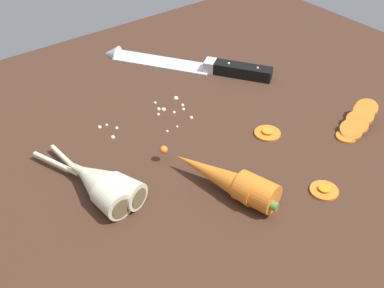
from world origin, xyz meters
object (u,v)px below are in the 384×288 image
object	(u,v)px
chefs_knife	(182,63)
carrot_slice_stack	(357,122)
carrot_slice_stray_near	(268,132)
parsnip_mid_left	(96,184)
carrot_slice_stray_mid	(324,190)
parsnip_front	(102,181)
whole_carrot	(226,180)

from	to	relation	value
chefs_knife	carrot_slice_stack	xyz separation A→B (cm)	(10.14, -34.04, 0.59)
carrot_slice_stray_near	chefs_knife	bearing A→B (deg)	84.56
chefs_knife	parsnip_mid_left	distance (cm)	38.07
carrot_slice_stray_near	carrot_slice_stray_mid	bearing A→B (deg)	-102.53
parsnip_front	carrot_slice_stray_mid	bearing A→B (deg)	-37.59
parsnip_mid_left	carrot_slice_stray_mid	size ratio (longest dim) A/B	4.68
parsnip_front	carrot_slice_stack	xyz separation A→B (cm)	(39.98, -11.92, -0.74)
parsnip_mid_left	carrot_slice_stack	size ratio (longest dim) A/B	1.83
whole_carrot	carrot_slice_stack	world-z (taller)	whole_carrot
carrot_slice_stack	carrot_slice_stray_mid	distance (cm)	17.20
carrot_slice_stray_near	carrot_slice_stack	bearing A→B (deg)	-30.95
parsnip_front	carrot_slice_stray_near	world-z (taller)	parsnip_front
parsnip_mid_left	whole_carrot	bearing A→B (deg)	-34.81
whole_carrot	parsnip_front	world-z (taller)	whole_carrot
parsnip_front	carrot_slice_stray_near	xyz separation A→B (cm)	(27.33, -4.33, -1.62)
chefs_knife	carrot_slice_stack	distance (cm)	35.52
whole_carrot	carrot_slice_stray_near	world-z (taller)	whole_carrot
carrot_slice_stack	carrot_slice_stray_mid	bearing A→B (deg)	-157.13
carrot_slice_stack	carrot_slice_stray_mid	xyz separation A→B (cm)	(-15.82, -6.67, -0.88)
carrot_slice_stray_near	carrot_slice_stray_mid	xyz separation A→B (cm)	(-3.17, -14.26, 0.00)
whole_carrot	carrot_slice_stray_near	size ratio (longest dim) A/B	4.56
parsnip_front	carrot_slice_stray_mid	size ratio (longest dim) A/B	4.77
parsnip_mid_left	carrot_slice_stray_near	world-z (taller)	parsnip_mid_left
parsnip_mid_left	carrot_slice_stray_mid	bearing A→B (deg)	-36.20
whole_carrot	carrot_slice_stray_mid	size ratio (longest dim) A/B	4.83
chefs_knife	parsnip_mid_left	bearing A→B (deg)	-144.08
carrot_slice_stray_near	parsnip_front	bearing A→B (deg)	170.99
chefs_knife	parsnip_mid_left	size ratio (longest dim) A/B	1.65
chefs_knife	carrot_slice_stack	bearing A→B (deg)	-73.41
parsnip_front	whole_carrot	bearing A→B (deg)	-37.27
parsnip_mid_left	carrot_slice_stray_near	distance (cm)	28.64
chefs_knife	carrot_slice_stack	size ratio (longest dim) A/B	3.02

